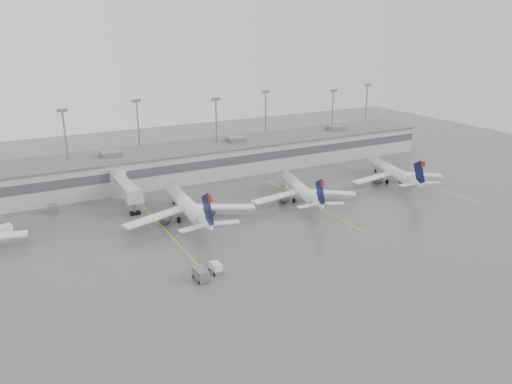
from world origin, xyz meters
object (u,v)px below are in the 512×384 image
jet_far_right (394,172)px  jet_mid_right (302,190)px  jet_mid_left (188,206)px  baggage_tug (216,269)px

jet_far_right → jet_mid_right: bearing=-164.0°
jet_mid_left → jet_far_right: 57.34m
jet_mid_left → jet_mid_right: jet_mid_left is taller
jet_mid_right → jet_far_right: (29.51, 0.95, 0.04)m
jet_mid_right → jet_far_right: bearing=15.6°
jet_mid_right → baggage_tug: 39.87m
jet_mid_left → baggage_tug: (-4.49, -24.68, -2.56)m
jet_mid_left → jet_far_right: size_ratio=1.14×
jet_mid_right → baggage_tug: jet_mid_right is taller
jet_mid_left → baggage_tug: jet_mid_left is taller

